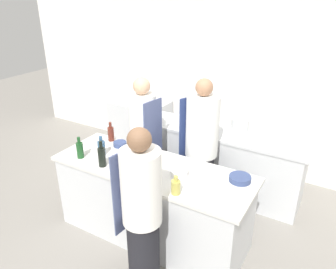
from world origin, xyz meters
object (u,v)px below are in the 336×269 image
bottle_cooking_oil (80,150)px  bottle_sauce (129,159)px  bowl_prep_small (120,144)px  chef_at_stove (144,140)px  bowl_ceramic_blue (179,172)px  chef_at_pass_far (201,149)px  bottle_vinegar (102,148)px  bottle_wine (176,187)px  bowl_wooden_salad (240,179)px  oven_range (141,126)px  stockpot (240,126)px  bowl_mixing_large (145,167)px  bottle_water (102,156)px  bottle_olive_oil (111,133)px  chef_at_prep_near (142,214)px

bottle_cooking_oil → bottle_sauce: bottle_cooking_oil is taller
bottle_sauce → bowl_prep_small: size_ratio=1.31×
chef_at_stove → bowl_ceramic_blue: size_ratio=8.99×
bottle_sauce → chef_at_pass_far: bearing=60.0°
bottle_vinegar → bottle_wine: bearing=-12.5°
bottle_wine → bottle_sauce: bottle_sauce is taller
bottle_sauce → bowl_wooden_salad: bearing=15.4°
oven_range → stockpot: (1.91, -0.41, 0.56)m
bowl_ceramic_blue → chef_at_stove: bearing=144.3°
bowl_ceramic_blue → bottle_wine: bearing=-67.2°
bowl_ceramic_blue → bowl_wooden_salad: size_ratio=0.85×
bowl_ceramic_blue → stockpot: bearing=82.6°
bowl_mixing_large → chef_at_pass_far: bearing=69.6°
bottle_vinegar → stockpot: bottle_vinegar is taller
chef_at_stove → bottle_wine: 1.38m
bottle_vinegar → bowl_ceramic_blue: 0.99m
chef_at_stove → bowl_prep_small: 0.42m
chef_at_stove → bottle_sauce: size_ratio=8.09×
bowl_wooden_salad → bottle_water: bearing=-161.6°
bottle_vinegar → bowl_wooden_salad: bearing=9.7°
bowl_prep_small → bowl_wooden_salad: 1.53m
chef_at_stove → bowl_wooden_salad: bearing=83.7°
bowl_prep_small → stockpot: 1.60m
bowl_wooden_salad → stockpot: bearing=109.3°
bottle_cooking_oil → bowl_prep_small: (0.20, 0.46, -0.07)m
chef_at_pass_far → bottle_sauce: chef_at_pass_far is taller
bottle_cooking_oil → bottle_vinegar: bearing=46.1°
bottle_vinegar → bottle_water: (0.18, -0.20, 0.02)m
bottle_vinegar → bottle_cooking_oil: bottle_cooking_oil is taller
bottle_water → bowl_mixing_large: 0.48m
bottle_olive_oil → bottle_water: 0.65m
chef_at_pass_far → bowl_ceramic_blue: size_ratio=9.36×
chef_at_pass_far → bowl_prep_small: 1.00m
bottle_wine → stockpot: size_ratio=0.82×
oven_range → bottle_wine: (1.86, -2.07, 0.54)m
chef_at_prep_near → bottle_water: chef_at_prep_near is taller
oven_range → bottle_wine: 2.84m
bottle_vinegar → bowl_mixing_large: bottle_vinegar is taller
bottle_cooking_oil → bowl_prep_small: bearing=66.1°
bottle_vinegar → chef_at_stove: bearing=80.8°
bottle_wine → bottle_vinegar: bearing=167.5°
oven_range → chef_at_prep_near: bearing=-54.8°
chef_at_pass_far → bottle_cooking_oil: size_ratio=6.93×
oven_range → bottle_wine: size_ratio=5.06×
bottle_olive_oil → bowl_prep_small: 0.22m
chef_at_stove → bowl_ceramic_blue: bearing=64.1°
chef_at_stove → bottle_vinegar: (-0.11, -0.69, 0.16)m
chef_at_stove → oven_range: bearing=-133.3°
bowl_mixing_large → stockpot: (0.56, 1.43, 0.07)m
bottle_wine → bottle_water: size_ratio=0.64×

